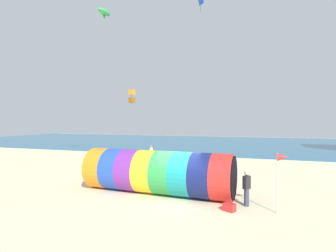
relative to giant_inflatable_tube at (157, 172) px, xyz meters
The scene contains 9 objects.
ground_plane 2.08m from the giant_inflatable_tube, 36.91° to the right, with size 120.00×120.00×0.00m, color beige.
sea 36.58m from the giant_inflatable_tube, 87.90° to the left, with size 120.00×40.00×0.10m, color #236084.
giant_inflatable_tube is the anchor object (origin of this frame).
kite_handler 5.01m from the giant_inflatable_tube, ahead, with size 0.39×0.42×1.72m.
kite_green_parafoil 12.62m from the giant_inflatable_tube, 150.75° to the left, with size 0.58×1.36×0.68m.
kite_orange_box 14.02m from the giant_inflatable_tube, 123.22° to the left, with size 0.63×0.63×1.47m.
bystander_near_water 12.70m from the giant_inflatable_tube, 114.22° to the left, with size 0.28×0.39×1.59m.
beach_flag 6.70m from the giant_inflatable_tube, 11.09° to the right, with size 0.47×0.36×2.71m.
cooler_box 4.68m from the giant_inflatable_tube, 21.94° to the right, with size 0.52×0.36×0.36m, color red.
Camera 1 is at (4.12, -12.88, 4.11)m, focal length 28.00 mm.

